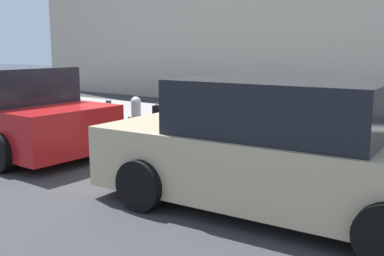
{
  "coord_description": "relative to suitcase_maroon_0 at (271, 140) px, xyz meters",
  "views": [
    {
      "loc": [
        -6.26,
        6.45,
        2.0
      ],
      "look_at": [
        -1.6,
        0.0,
        0.58
      ],
      "focal_mm": 42.9,
      "sensor_mm": 36.0,
      "label": 1
    }
  ],
  "objects": [
    {
      "name": "parked_car_red_1",
      "position": [
        4.73,
        1.87,
        0.31
      ],
      "size": [
        4.62,
        2.23,
        1.62
      ],
      "color": "#AD1619",
      "rests_on": "ground_plane"
    },
    {
      "name": "suitcase_olive_2",
      "position": [
        0.94,
        -0.01,
        0.07
      ],
      "size": [
        0.43,
        0.22,
        0.98
      ],
      "color": "#59601E",
      "rests_on": "sidewalk_curb"
    },
    {
      "name": "suitcase_navy_1",
      "position": [
        0.48,
        -0.12,
        0.08
      ],
      "size": [
        0.36,
        0.25,
        1.07
      ],
      "color": "navy",
      "rests_on": "sidewalk_curb"
    },
    {
      "name": "sidewalk_curb",
      "position": [
        2.92,
        -2.07,
        -0.38
      ],
      "size": [
        18.0,
        5.0,
        0.14
      ],
      "primitive_type": "cube",
      "color": "gray",
      "rests_on": "ground_plane"
    },
    {
      "name": "suitcase_black_5",
      "position": [
        2.34,
        -0.02,
        0.05
      ],
      "size": [
        0.39,
        0.24,
        0.77
      ],
      "color": "black",
      "rests_on": "sidewalk_curb"
    },
    {
      "name": "bollard_post",
      "position": [
        3.76,
        0.08,
        0.06
      ],
      "size": [
        0.12,
        0.12,
        0.73
      ],
      "primitive_type": "cylinder",
      "color": "#333338",
      "rests_on": "sidewalk_curb"
    },
    {
      "name": "ground_plane",
      "position": [
        2.92,
        0.43,
        -0.45
      ],
      "size": [
        40.0,
        40.0,
        0.0
      ],
      "primitive_type": "plane",
      "color": "#333335"
    },
    {
      "name": "suitcase_red_4",
      "position": [
        1.9,
        -0.04,
        0.02
      ],
      "size": [
        0.37,
        0.22,
        0.86
      ],
      "color": "red",
      "rests_on": "sidewalk_curb"
    },
    {
      "name": "parked_car_beige_0",
      "position": [
        -1.04,
        1.87,
        0.31
      ],
      "size": [
        4.69,
        2.22,
        1.62
      ],
      "color": "tan",
      "rests_on": "ground_plane"
    },
    {
      "name": "fire_hydrant",
      "position": [
        3.11,
        -0.07,
        0.13
      ],
      "size": [
        0.39,
        0.21,
        0.84
      ],
      "color": "#99999E",
      "rests_on": "sidewalk_curb"
    },
    {
      "name": "suitcase_maroon_0",
      "position": [
        0.0,
        0.0,
        0.0
      ],
      "size": [
        0.48,
        0.24,
        0.9
      ],
      "color": "maroon",
      "rests_on": "sidewalk_curb"
    },
    {
      "name": "suitcase_teal_3",
      "position": [
        1.43,
        -0.02,
        -0.02
      ],
      "size": [
        0.43,
        0.19,
        0.89
      ],
      "color": "#0F606B",
      "rests_on": "sidewalk_curb"
    }
  ]
}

